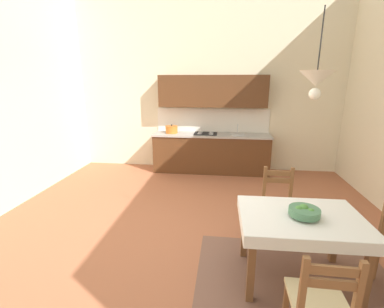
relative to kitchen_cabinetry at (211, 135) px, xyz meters
The scene contains 9 objects.
ground_plane 3.13m from the kitchen_cabinetry, 92.52° to the right, with size 6.69×7.13×0.10m, color #A86042.
wall_back 1.25m from the kitchen_cabinetry, 111.66° to the left, with size 6.69×0.12×4.10m, color beige.
area_rug 3.88m from the kitchen_cabinetry, 73.00° to the right, with size 2.10×1.60×0.01m, color brown.
kitchen_cabinetry is the anchor object (origin of this frame).
dining_table 3.70m from the kitchen_cabinetry, 72.54° to the right, with size 1.24×0.91×0.75m.
dining_chair_kitchen_side 2.86m from the kitchen_cabinetry, 67.89° to the right, with size 0.42×0.42×0.93m.
dining_chair_camera_side 4.47m from the kitchen_cabinetry, 76.19° to the right, with size 0.42×0.42×0.93m.
fruit_bowl 3.73m from the kitchen_cabinetry, 72.52° to the right, with size 0.30×0.30×0.12m.
pendant_lamp 3.79m from the kitchen_cabinetry, 71.51° to the right, with size 0.32×0.32×0.80m.
Camera 1 is at (0.44, -3.09, 2.06)m, focal length 25.00 mm.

